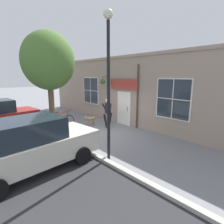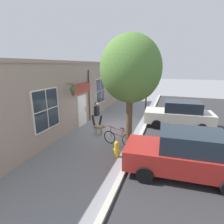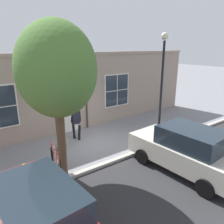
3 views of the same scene
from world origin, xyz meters
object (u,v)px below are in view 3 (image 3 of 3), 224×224
leaning_bicycle (56,160)px  parked_car_mid_block (187,149)px  parked_car_nearest_curb (37,218)px  fire_hydrant (25,174)px  street_tree_by_curb (58,72)px  pedestrian_walking (76,119)px  dog_on_leash (63,139)px  street_lamp (162,75)px

leaning_bicycle → parked_car_mid_block: size_ratio=0.39×
parked_car_nearest_curb → parked_car_mid_block: size_ratio=1.00×
parked_car_mid_block → fire_hydrant: size_ratio=5.71×
street_tree_by_curb → leaning_bicycle: street_tree_by_curb is taller
pedestrian_walking → fire_hydrant: pedestrian_walking is taller
street_tree_by_curb → parked_car_mid_block: street_tree_by_curb is taller
dog_on_leash → fire_hydrant: 2.84m
street_tree_by_curb → leaning_bicycle: (-0.53, -0.12, -3.41)m
parked_car_nearest_curb → leaning_bicycle: bearing=151.6°
fire_hydrant → parked_car_nearest_curb: bearing=-9.1°
street_tree_by_curb → leaning_bicycle: bearing=-167.3°
parked_car_mid_block → fire_hydrant: parked_car_mid_block is taller
leaning_bicycle → street_tree_by_curb: bearing=12.7°
dog_on_leash → parked_car_mid_block: (4.50, 2.96, 0.43)m
parked_car_nearest_curb → parked_car_mid_block: 5.62m
pedestrian_walking → street_tree_by_curb: size_ratio=0.32×
street_tree_by_curb → parked_car_nearest_curb: size_ratio=1.24×
parked_car_nearest_curb → street_tree_by_curb: bearing=145.0°
pedestrian_walking → street_tree_by_curb: (2.61, -1.85, 2.72)m
dog_on_leash → leaning_bicycle: size_ratio=0.60×
dog_on_leash → street_lamp: (2.12, 4.08, 2.90)m
parked_car_nearest_curb → pedestrian_walking: bearing=144.9°
dog_on_leash → leaning_bicycle: leaning_bicycle is taller
parked_car_mid_block → fire_hydrant: 5.86m
pedestrian_walking → dog_on_leash: 1.29m
leaning_bicycle → parked_car_mid_block: (3.00, 3.95, 0.50)m
dog_on_leash → parked_car_nearest_curb: 5.33m
leaning_bicycle → parked_car_nearest_curb: 3.55m
parked_car_nearest_curb → fire_hydrant: parked_car_nearest_curb is taller
pedestrian_walking → parked_car_nearest_curb: size_ratio=0.40×
street_tree_by_curb → parked_car_nearest_curb: 4.27m
fire_hydrant → street_tree_by_curb: bearing=79.3°
street_lamp → fire_hydrant: size_ratio=6.70×
leaning_bicycle → parked_car_mid_block: 4.98m
parked_car_mid_block → street_lamp: bearing=154.8°
leaning_bicycle → street_lamp: street_lamp is taller
parked_car_nearest_curb → parked_car_mid_block: (-0.09, 5.62, 0.00)m
pedestrian_walking → leaning_bicycle: size_ratio=1.02×
street_tree_by_curb → leaning_bicycle: 3.45m
street_lamp → fire_hydrant: 6.95m
parked_car_nearest_curb → fire_hydrant: bearing=170.9°
leaning_bicycle → parked_car_nearest_curb: parked_car_nearest_curb is taller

